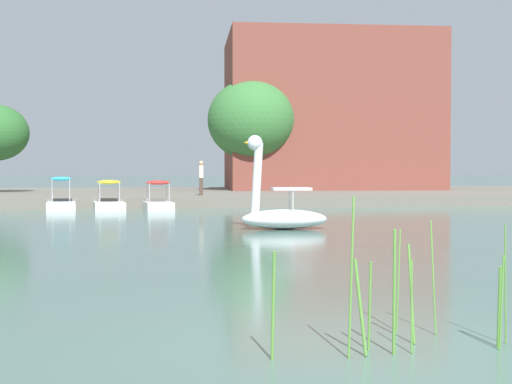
# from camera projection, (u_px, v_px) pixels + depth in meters

# --- Properties ---
(ground_plane) EXTENTS (566.18, 566.18, 0.00)m
(ground_plane) POSITION_uv_depth(u_px,v_px,m) (350.00, 346.00, 7.46)
(ground_plane) COLOR #47665B
(shore_bank_far) EXTENTS (129.11, 22.09, 0.50)m
(shore_bank_far) POSITION_uv_depth(u_px,v_px,m) (174.00, 195.00, 45.29)
(shore_bank_far) COLOR #6B665B
(shore_bank_far) RESTS_ON ground_plane
(swan_boat) EXTENTS (2.72, 1.43, 2.87)m
(swan_boat) POSITION_uv_depth(u_px,v_px,m) (281.00, 211.00, 22.39)
(swan_boat) COLOR white
(swan_boat) RESTS_ON ground_plane
(pedal_boat_red) EXTENTS (1.41, 2.19, 1.35)m
(pedal_boat_red) POSITION_uv_depth(u_px,v_px,m) (158.00, 202.00, 32.73)
(pedal_boat_red) COLOR white
(pedal_boat_red) RESTS_ON ground_plane
(pedal_boat_yellow) EXTENTS (1.54, 2.30, 1.37)m
(pedal_boat_yellow) POSITION_uv_depth(u_px,v_px,m) (109.00, 202.00, 32.86)
(pedal_boat_yellow) COLOR white
(pedal_boat_yellow) RESTS_ON ground_plane
(pedal_boat_cyan) EXTENTS (1.42, 2.23, 1.52)m
(pedal_boat_cyan) POSITION_uv_depth(u_px,v_px,m) (61.00, 202.00, 32.54)
(pedal_boat_cyan) COLOR white
(pedal_boat_cyan) RESTS_ON ground_plane
(tree_sapling_by_fence) EXTENTS (7.83, 7.88, 7.13)m
(tree_sapling_by_fence) POSITION_uv_depth(u_px,v_px,m) (251.00, 120.00, 47.07)
(tree_sapling_by_fence) COLOR #423323
(tree_sapling_by_fence) RESTS_ON shore_bank_far
(person_on_path) EXTENTS (0.23, 0.23, 1.79)m
(person_on_path) POSITION_uv_depth(u_px,v_px,m) (201.00, 177.00, 37.80)
(person_on_path) COLOR #47382D
(person_on_path) RESTS_ON shore_bank_far
(parked_van) EXTENTS (4.44, 2.46, 1.90)m
(parked_van) POSITION_uv_depth(u_px,v_px,m) (305.00, 174.00, 48.40)
(parked_van) COLOR navy
(parked_van) RESTS_ON shore_bank_far
(apartment_block) EXTENTS (14.68, 10.52, 10.58)m
(apartment_block) POSITION_uv_depth(u_px,v_px,m) (329.00, 113.00, 51.29)
(apartment_block) COLOR brown
(apartment_block) RESTS_ON shore_bank_far
(reed_clump_foreground) EXTENTS (2.52, 1.12, 1.55)m
(reed_clump_foreground) POSITION_uv_depth(u_px,v_px,m) (400.00, 296.00, 7.28)
(reed_clump_foreground) COLOR #568E38
(reed_clump_foreground) RESTS_ON ground_plane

